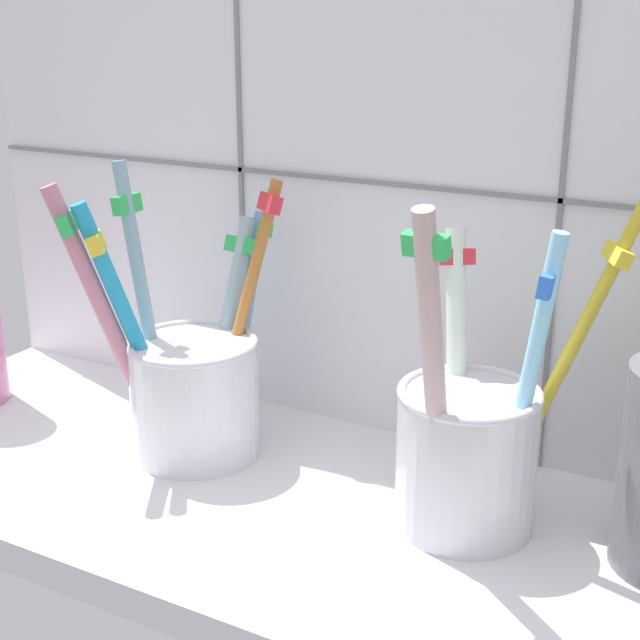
# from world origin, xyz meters

# --- Properties ---
(counter_slab) EXTENTS (0.64, 0.22, 0.02)m
(counter_slab) POSITION_xyz_m (0.00, 0.00, 0.01)
(counter_slab) COLOR silver
(counter_slab) RESTS_ON ground
(tile_wall_back) EXTENTS (0.64, 0.02, 0.45)m
(tile_wall_back) POSITION_xyz_m (0.00, 0.12, 0.22)
(tile_wall_back) COLOR white
(tile_wall_back) RESTS_ON ground
(toothbrush_cup_left) EXTENTS (0.11, 0.12, 0.18)m
(toothbrush_cup_left) POSITION_xyz_m (-0.09, 0.03, 0.07)
(toothbrush_cup_left) COLOR silver
(toothbrush_cup_left) RESTS_ON counter_slab
(toothbrush_cup_right) EXTENTS (0.11, 0.12, 0.19)m
(toothbrush_cup_right) POSITION_xyz_m (0.09, 0.02, 0.07)
(toothbrush_cup_right) COLOR silver
(toothbrush_cup_right) RESTS_ON counter_slab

